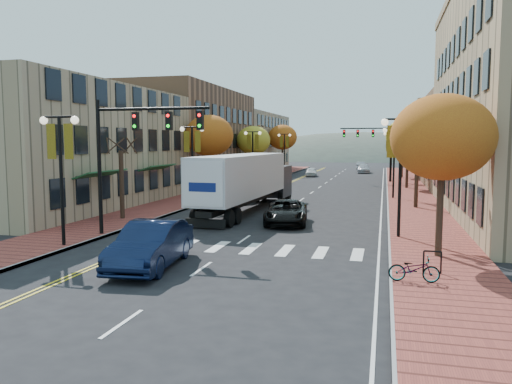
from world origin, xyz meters
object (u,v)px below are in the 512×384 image
Objects in this scene: navy_sedan at (151,245)px; black_suv at (286,212)px; semi_truck at (247,178)px; bicycle at (414,269)px.

black_suv is at bearing 68.96° from navy_sedan.
semi_truck is 2.98× the size of navy_sedan.
bicycle is (9.79, -0.10, -0.30)m from navy_sedan.
navy_sedan is 9.79m from bicycle.
navy_sedan is (0.53, -15.96, -1.45)m from semi_truck.
semi_truck reaches higher than bicycle.
semi_truck is 3.12× the size of black_suv.
navy_sedan is at bearing -112.82° from black_suv.
bicycle is (6.67, -11.57, -0.13)m from black_suv.
semi_truck is 19.17m from bicycle.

